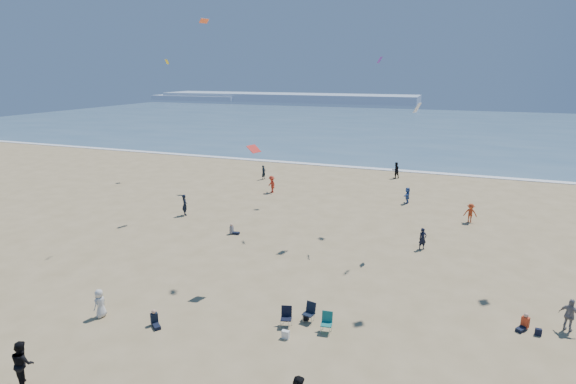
% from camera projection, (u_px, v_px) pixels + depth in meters
% --- Properties ---
extents(ocean, '(220.00, 100.00, 0.06)m').
position_uv_depth(ocean, '(413.00, 126.00, 103.41)').
color(ocean, '#476B84').
rests_on(ocean, ground).
extents(surf_line, '(220.00, 1.20, 0.08)m').
position_uv_depth(surf_line, '(374.00, 169.00, 58.21)').
color(surf_line, white).
rests_on(surf_line, ground).
extents(headland_far, '(110.00, 20.00, 3.20)m').
position_uv_depth(headland_far, '(286.00, 97.00, 191.20)').
color(headland_far, '#7A8EA8').
rests_on(headland_far, ground).
extents(headland_near, '(40.00, 14.00, 2.00)m').
position_uv_depth(headland_near, '(198.00, 98.00, 200.44)').
color(headland_near, '#7A8EA8').
rests_on(headland_near, ground).
extents(standing_flyers, '(34.17, 43.80, 1.93)m').
position_uv_depth(standing_flyers, '(365.00, 241.00, 30.95)').
color(standing_flyers, black).
rests_on(standing_flyers, ground).
extents(seated_group, '(20.58, 25.36, 0.84)m').
position_uv_depth(seated_group, '(276.00, 351.00, 19.58)').
color(seated_group, white).
rests_on(seated_group, ground).
extents(chair_cluster, '(2.70, 1.53, 1.00)m').
position_uv_depth(chair_cluster, '(307.00, 318.00, 22.07)').
color(chair_cluster, black).
rests_on(chair_cluster, ground).
extents(white_tote, '(0.35, 0.20, 0.40)m').
position_uv_depth(white_tote, '(286.00, 335.00, 21.19)').
color(white_tote, white).
rests_on(white_tote, ground).
extents(black_backpack, '(0.30, 0.22, 0.38)m').
position_uv_depth(black_backpack, '(306.00, 317.00, 22.76)').
color(black_backpack, black).
rests_on(black_backpack, ground).
extents(navy_bag, '(0.28, 0.18, 0.34)m').
position_uv_depth(navy_bag, '(538.00, 332.00, 21.45)').
color(navy_bag, black).
rests_on(navy_bag, ground).
extents(kites_aloft, '(43.56, 41.96, 21.86)m').
position_uv_depth(kites_aloft, '(466.00, 40.00, 21.87)').
color(kites_aloft, blue).
rests_on(kites_aloft, ground).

